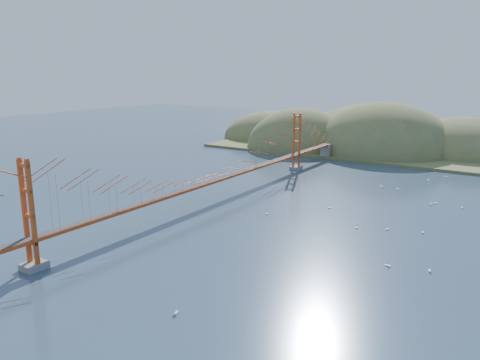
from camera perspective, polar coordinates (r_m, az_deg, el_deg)
The scene contains 18 objects.
ground at distance 73.16m, azimuth -3.81°, elevation -2.75°, with size 320.00×320.00×0.00m, color #324A65.
bridge at distance 71.70m, azimuth -3.81°, elevation 2.67°, with size 2.20×94.40×12.00m.
far_headlands at distance 132.39m, azimuth 15.23°, elevation 4.02°, with size 84.00×58.00×25.00m.
sailboat_4 at distance 77.53m, azimuth 22.26°, elevation -2.69°, with size 0.70×0.70×0.73m.
sailboat_15 at distance 77.66m, azimuth 25.45°, elevation -2.99°, with size 0.53×0.54×0.61m.
sailboat_7 at distance 94.19m, azimuth 21.98°, elevation 0.02°, with size 0.61×0.58×0.68m.
sailboat_12 at distance 85.38m, azimuth 18.65°, elevation -1.00°, with size 0.60×0.53×0.68m.
sailboat_1 at distance 64.02m, azimuth 21.39°, elevation -5.89°, with size 0.51×0.52×0.59m.
sailboat_2 at distance 52.33m, azimuth 17.57°, elevation -9.83°, with size 0.63×0.56×0.72m.
sailboat_6 at distance 41.49m, azimuth -7.78°, elevation -15.63°, with size 0.61×0.63×0.71m.
sailboat_5 at distance 52.55m, azimuth 22.11°, elevation -10.12°, with size 0.54×0.57×0.64m.
sailboat_3 at distance 71.35m, azimuth 10.87°, elevation -3.26°, with size 0.61×0.61×0.64m.
sailboat_0 at distance 67.35m, azimuth 3.28°, elevation -4.04°, with size 0.43×0.51×0.58m.
sailboat_16 at distance 86.37m, azimuth 16.84°, elevation -0.71°, with size 0.69×0.69×0.72m.
sailboat_14 at distance 63.72m, azimuth 17.50°, elevation -5.66°, with size 0.56×0.56×0.62m.
sailboat_8 at distance 78.51m, azimuth 22.74°, elevation -2.55°, with size 0.70×0.70×0.74m.
sailboat_extra_0 at distance 63.32m, azimuth 14.00°, elevation -5.56°, with size 0.54×0.54×0.57m.
sailboat_extra_1 at distance 98.93m, azimuth 23.86°, elevation 0.44°, with size 0.54×0.44×0.63m.
Camera 1 is at (42.67, -55.93, 20.09)m, focal length 35.00 mm.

